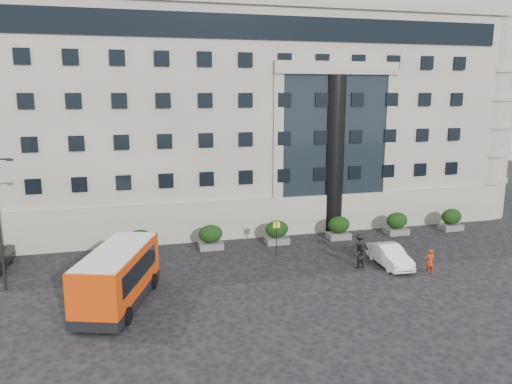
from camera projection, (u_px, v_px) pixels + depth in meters
ground at (213, 289)px, 29.91m from camera, size 120.00×120.00×0.00m
civic_building at (233, 118)px, 50.50m from camera, size 44.00×24.00×18.00m
entrance_column at (333, 155)px, 41.39m from camera, size 1.80×1.80×13.00m
hedge_a at (140, 242)px, 36.13m from camera, size 1.80×1.26×1.84m
hedge_b at (211, 237)px, 37.42m from camera, size 1.80×1.26×1.84m
hedge_c at (277, 232)px, 38.72m from camera, size 1.80×1.26×1.84m
hedge_d at (339, 228)px, 40.01m from camera, size 1.80×1.26×1.84m
hedge_e at (397, 223)px, 41.31m from camera, size 1.80×1.26×1.84m
hedge_f at (451, 219)px, 42.60m from camera, size 1.80×1.26×1.84m
street_lamp at (0, 219)px, 28.92m from camera, size 1.16×0.18×8.00m
bus_stop_sign at (276, 233)px, 35.68m from camera, size 0.50×0.08×2.52m
minibus at (118, 275)px, 27.45m from camera, size 4.91×7.97×3.14m
parked_car_d at (3, 231)px, 39.68m from camera, size 2.81×5.32×1.43m
white_taxi at (390, 256)px, 33.78m from camera, size 1.70×4.42×1.44m
pedestrian_a at (430, 262)px, 32.17m from camera, size 0.68×0.50×1.69m
pedestrian_b at (359, 256)px, 33.37m from camera, size 0.84×0.66×1.68m
pedestrian_c at (360, 246)px, 35.04m from camera, size 1.30×0.82×1.93m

